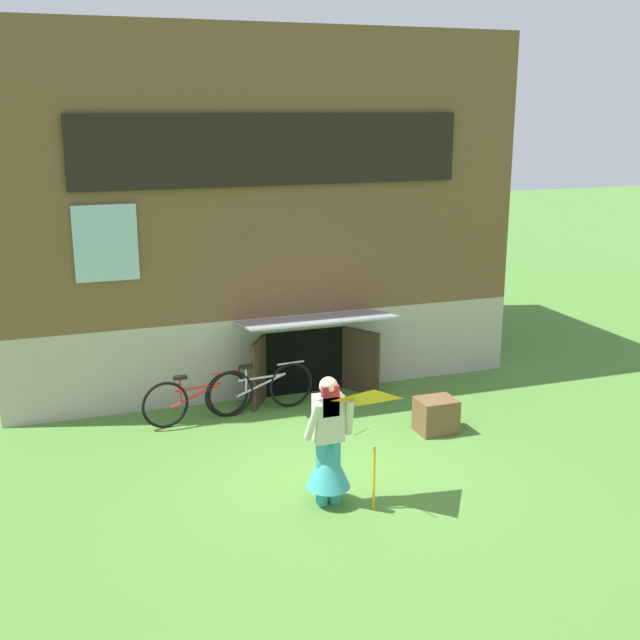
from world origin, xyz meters
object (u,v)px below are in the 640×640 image
(person, at_px, (328,452))
(kite, at_px, (373,422))
(bicycle_red, at_px, (196,398))
(wooden_crate, at_px, (436,415))
(bicycle_silver, at_px, (261,388))

(person, height_order, kite, person)
(bicycle_red, height_order, wooden_crate, bicycle_red)
(kite, xyz_separation_m, wooden_crate, (1.87, 2.07, -0.94))
(person, relative_size, kite, 1.10)
(bicycle_red, bearing_deg, wooden_crate, -34.28)
(person, height_order, wooden_crate, person)
(person, distance_m, wooden_crate, 2.70)
(bicycle_silver, bearing_deg, person, -96.19)
(bicycle_red, bearing_deg, bicycle_silver, -2.96)
(person, height_order, bicycle_silver, person)
(person, relative_size, bicycle_red, 0.95)
(kite, distance_m, wooden_crate, 2.95)
(kite, bearing_deg, bicycle_silver, 94.01)
(bicycle_red, bearing_deg, person, -81.21)
(bicycle_silver, distance_m, wooden_crate, 2.68)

